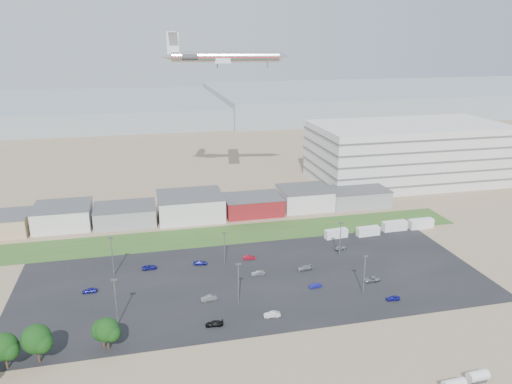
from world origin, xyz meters
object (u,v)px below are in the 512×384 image
object	(u,v)px
parked_car_9	(150,267)
parked_car_2	(393,298)
parked_car_0	(372,279)
parked_car_13	(272,314)
parked_car_3	(214,324)
parked_car_1	(315,286)
parked_car_4	(209,298)
parked_car_7	(258,273)
airliner	(226,57)
parked_car_8	(340,248)
parked_car_6	(200,263)
parked_car_5	(90,290)
parked_car_12	(305,268)
box_trailer_a	(336,234)
parked_car_11	(249,257)

from	to	relation	value
parked_car_9	parked_car_2	bearing A→B (deg)	-121.12
parked_car_0	parked_car_13	bearing A→B (deg)	-71.13
parked_car_3	parked_car_9	world-z (taller)	parked_car_3
parked_car_1	parked_car_2	bearing A→B (deg)	50.17
parked_car_4	parked_car_7	world-z (taller)	parked_car_4
airliner	parked_car_9	size ratio (longest dim) A/B	12.08
parked_car_0	parked_car_8	bearing A→B (deg)	179.87
parked_car_1	parked_car_3	size ratio (longest dim) A/B	0.84
parked_car_3	parked_car_6	bearing A→B (deg)	-175.29
parked_car_9	parked_car_13	size ratio (longest dim) A/B	1.07
parked_car_0	parked_car_3	bearing A→B (deg)	-76.15
parked_car_4	parked_car_6	world-z (taller)	parked_car_4
parked_car_5	parked_car_12	size ratio (longest dim) A/B	0.85
box_trailer_a	airliner	world-z (taller)	airliner
box_trailer_a	parked_car_6	size ratio (longest dim) A/B	1.90
parked_car_5	parked_car_7	distance (m)	42.67
parked_car_8	parked_car_2	bearing A→B (deg)	177.15
parked_car_2	parked_car_8	size ratio (longest dim) A/B	0.96
parked_car_5	parked_car_3	bearing A→B (deg)	51.36
parked_car_7	parked_car_12	distance (m)	13.00
parked_car_5	parked_car_7	xyz separation A→B (m)	(42.67, -0.52, -0.02)
parked_car_0	parked_car_4	size ratio (longest dim) A/B	1.08
parked_car_1	parked_car_2	xyz separation A→B (m)	(15.95, -10.23, 0.03)
parked_car_0	parked_car_6	distance (m)	46.30
parked_car_3	parked_car_7	world-z (taller)	parked_car_7
airliner	parked_car_4	world-z (taller)	airliner
parked_car_6	parked_car_7	bearing A→B (deg)	-117.49
parked_car_2	box_trailer_a	bearing A→B (deg)	-176.39
box_trailer_a	airliner	distance (m)	77.99
airliner	parked_car_13	distance (m)	106.83
parked_car_9	airliner	bearing A→B (deg)	-30.75
parked_car_5	parked_car_6	size ratio (longest dim) A/B	0.93
parked_car_0	parked_car_12	distance (m)	17.92
parked_car_1	parked_car_2	size ratio (longest dim) A/B	0.98
parked_car_12	parked_car_3	bearing A→B (deg)	-56.36
parked_car_9	parked_car_8	bearing A→B (deg)	-92.74
parked_car_0	parked_car_5	size ratio (longest dim) A/B	1.19
parked_car_0	parked_car_11	size ratio (longest dim) A/B	1.23
parked_car_5	parked_car_12	distance (m)	55.67
parked_car_2	parked_car_13	size ratio (longest dim) A/B	0.90
parked_car_1	parked_car_13	size ratio (longest dim) A/B	0.88
parked_car_6	parked_car_7	xyz separation A→B (m)	(14.07, -9.91, 0.02)
parked_car_1	parked_car_8	xyz separation A→B (m)	(15.03, 20.17, 0.06)
parked_car_2	parked_car_8	bearing A→B (deg)	-172.64
parked_car_4	parked_car_9	distance (m)	24.30
parked_car_3	parked_car_4	distance (m)	11.19
parked_car_3	parked_car_8	xyz separation A→B (m)	(42.47, 31.49, 0.03)
parked_car_0	parked_car_7	bearing A→B (deg)	-110.74
airliner	parked_car_5	xyz separation A→B (m)	(-47.75, -71.75, -52.44)
airliner	parked_car_7	world-z (taller)	airliner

